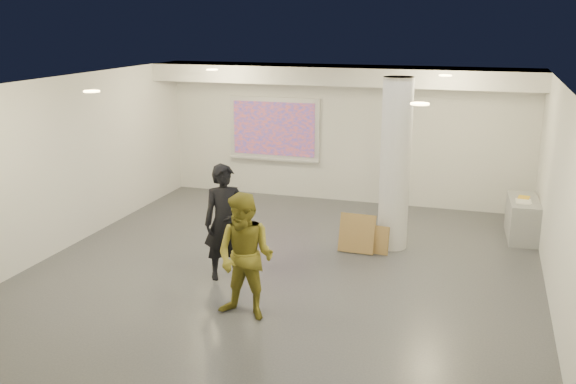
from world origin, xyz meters
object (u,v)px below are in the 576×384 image
(woman, at_px, (225,222))
(man, at_px, (245,257))
(credenza, at_px, (523,218))
(column, at_px, (395,165))
(projection_screen, at_px, (274,130))

(woman, bearing_deg, man, -87.95)
(credenza, bearing_deg, woman, -146.01)
(column, height_order, credenza, column)
(credenza, relative_size, man, 0.73)
(woman, bearing_deg, column, 12.29)
(column, distance_m, credenza, 2.78)
(credenza, bearing_deg, projection_screen, 161.76)
(credenza, bearing_deg, man, -131.95)
(projection_screen, xyz_separation_m, woman, (0.83, -4.84, -0.62))
(woman, xyz_separation_m, man, (0.80, -1.20, -0.04))
(column, relative_size, projection_screen, 1.43)
(column, xyz_separation_m, projection_screen, (-3.10, 2.65, 0.03))
(column, xyz_separation_m, woman, (-2.27, -2.18, -0.59))
(credenza, distance_m, woman, 5.66)
(projection_screen, bearing_deg, column, -40.56)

